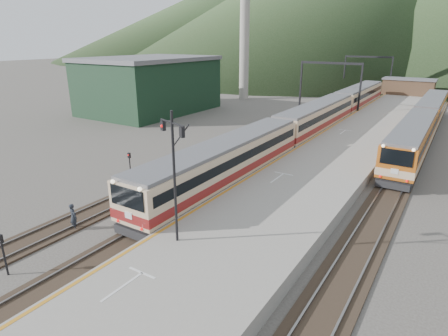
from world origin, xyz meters
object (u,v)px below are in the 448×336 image
Objects in this scene: main_train at (317,117)px; second_train at (423,123)px; signal_mast at (174,165)px; worker at (73,217)px.

main_train is 12.13m from second_train.
signal_mast reaches higher than worker.
signal_mast reaches higher than second_train.
second_train is at bearing -101.49° from worker.
worker is (-4.11, -32.29, -1.25)m from main_train.
second_train is 22.24× the size of worker.
worker is at bearing -97.26° from main_train.
main_train reaches higher than second_train.
main_train is 32.58m from worker.
main_train is at bearing 96.00° from signal_mast.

